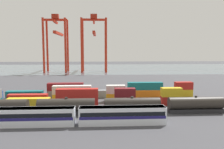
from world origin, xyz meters
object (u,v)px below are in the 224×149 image
at_px(shipping_container_17, 66,94).
at_px(shipping_container_22, 183,93).
at_px(freight_tank_row, 132,105).
at_px(gantry_crane_central, 94,37).
at_px(passenger_train, 30,116).
at_px(shipping_container_19, 106,94).
at_px(shipping_container_16, 25,95).
at_px(shipping_container_2, 29,103).
at_px(gantry_crane_west, 57,38).

bearing_deg(shipping_container_17, shipping_container_22, 0.00).
xyz_separation_m(shipping_container_17, shipping_container_22, (41.11, 0.00, 0.00)).
xyz_separation_m(freight_tank_row, gantry_crane_central, (-12.09, 115.82, 23.66)).
distance_m(passenger_train, shipping_container_19, 33.01).
distance_m(passenger_train, gantry_crane_central, 126.51).
bearing_deg(shipping_container_16, freight_tank_row, -31.08).
distance_m(freight_tank_row, gantry_crane_central, 118.83).
distance_m(shipping_container_2, gantry_crane_west, 110.96).
relative_size(shipping_container_17, gantry_crane_west, 0.29).
xyz_separation_m(freight_tank_row, shipping_container_22, (21.21, 20.25, -0.86)).
bearing_deg(gantry_crane_west, gantry_crane_central, -0.77).
bearing_deg(passenger_train, shipping_container_16, 110.01).
xyz_separation_m(passenger_train, gantry_crane_west, (-16.86, 124.14, 23.53)).
relative_size(shipping_container_2, shipping_container_19, 1.00).
relative_size(freight_tank_row, shipping_container_19, 6.71).
bearing_deg(shipping_container_17, shipping_container_2, -126.91).
bearing_deg(shipping_container_22, shipping_container_19, 180.00).
distance_m(shipping_container_2, shipping_container_16, 12.69).
distance_m(shipping_container_16, shipping_container_22, 54.82).
bearing_deg(gantry_crane_west, shipping_container_22, -57.38).
bearing_deg(shipping_container_16, shipping_container_19, 0.00).
relative_size(shipping_container_17, shipping_container_22, 2.00).
bearing_deg(passenger_train, gantry_crane_west, 97.73).
distance_m(freight_tank_row, shipping_container_22, 29.34).
height_order(shipping_container_16, shipping_container_22, same).
bearing_deg(shipping_container_17, shipping_container_16, 180.00).
height_order(passenger_train, shipping_container_17, passenger_train).
bearing_deg(shipping_container_17, gantry_crane_west, 101.94).
distance_m(shipping_container_17, gantry_crane_west, 101.04).
relative_size(passenger_train, freight_tank_row, 0.73).
bearing_deg(shipping_container_2, shipping_container_19, 27.49).
bearing_deg(shipping_container_2, shipping_container_16, 112.77).
xyz_separation_m(shipping_container_2, gantry_crane_west, (-11.50, 107.64, 24.37)).
bearing_deg(shipping_container_16, passenger_train, -69.99).
xyz_separation_m(freight_tank_row, shipping_container_19, (-6.20, 20.25, -0.86)).
xyz_separation_m(passenger_train, shipping_container_17, (3.43, 28.21, -0.84)).
bearing_deg(shipping_container_2, gantry_crane_west, 96.10).
bearing_deg(shipping_container_22, passenger_train, -147.66).
height_order(freight_tank_row, shipping_container_19, freight_tank_row).
height_order(passenger_train, freight_tank_row, freight_tank_row).
bearing_deg(shipping_container_19, shipping_container_2, -152.51).
bearing_deg(passenger_train, shipping_container_19, 58.72).
xyz_separation_m(passenger_train, gantry_crane_central, (11.25, 123.77, 23.68)).
relative_size(shipping_container_19, gantry_crane_central, 0.28).
bearing_deg(shipping_container_17, freight_tank_row, -45.50).
distance_m(shipping_container_19, gantry_crane_central, 98.83).
bearing_deg(shipping_container_2, freight_tank_row, -16.59).
distance_m(shipping_container_2, gantry_crane_central, 111.28).
bearing_deg(passenger_train, shipping_container_2, 108.00).
relative_size(freight_tank_row, gantry_crane_central, 1.90).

